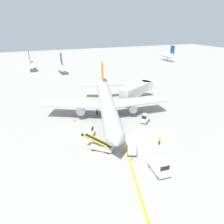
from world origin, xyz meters
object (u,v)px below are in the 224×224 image
at_px(ground_crew_marshaller, 111,124).
at_px(pushback_tug, 160,167).
at_px(ground_crew_wing_walker, 159,140).
at_px(safety_cone_wingtip_right, 75,120).
at_px(baggage_tug_near_wing, 89,131).
at_px(jet_bridge, 139,89).
at_px(baggage_cart_loaded, 132,150).
at_px(belt_loader_forward_hold, 101,146).
at_px(safety_cone_nose_right, 112,132).
at_px(baggage_tug_by_cargo_door, 145,119).
at_px(safety_cone_wingtip_left, 108,137).
at_px(airliner, 107,102).
at_px(safety_cone_nose_left, 121,112).

bearing_deg(ground_crew_marshaller, pushback_tug, -85.21).
relative_size(ground_crew_wing_walker, safety_cone_wingtip_right, 3.86).
height_order(baggage_tug_near_wing, ground_crew_wing_walker, baggage_tug_near_wing).
relative_size(jet_bridge, baggage_cart_loaded, 3.37).
distance_m(baggage_tug_near_wing, belt_loader_forward_hold, 5.55).
distance_m(baggage_cart_loaded, ground_crew_marshaller, 9.44).
bearing_deg(safety_cone_nose_right, baggage_cart_loaded, -85.55).
bearing_deg(ground_crew_wing_walker, baggage_cart_loaded, -176.65).
bearing_deg(baggage_tug_by_cargo_door, safety_cone_wingtip_left, -162.58).
relative_size(baggage_tug_near_wing, safety_cone_wingtip_left, 6.07).
height_order(pushback_tug, belt_loader_forward_hold, belt_loader_forward_hold).
bearing_deg(airliner, pushback_tug, -89.90).
distance_m(pushback_tug, ground_crew_marshaller, 15.36).
bearing_deg(jet_bridge, safety_cone_nose_left, -144.77).
distance_m(ground_crew_wing_walker, safety_cone_nose_left, 15.46).
bearing_deg(baggage_cart_loaded, airliner, 84.81).
relative_size(baggage_tug_near_wing, belt_loader_forward_hold, 0.58).
bearing_deg(safety_cone_nose_right, airliner, 76.14).
distance_m(ground_crew_marshaller, safety_cone_nose_left, 8.30).
height_order(safety_cone_nose_left, safety_cone_wingtip_right, same).
bearing_deg(safety_cone_nose_left, safety_cone_nose_right, -125.12).
relative_size(jet_bridge, safety_cone_wingtip_right, 28.29).
height_order(jet_bridge, ground_crew_wing_walker, jet_bridge).
bearing_deg(baggage_cart_loaded, ground_crew_marshaller, 89.26).
xyz_separation_m(pushback_tug, belt_loader_forward_hold, (-5.83, 8.53, -0.22)).
xyz_separation_m(jet_bridge, pushback_tug, (-11.71, -27.07, -2.55)).
height_order(baggage_tug_near_wing, ground_crew_marshaller, baggage_tug_near_wing).
relative_size(safety_cone_nose_left, safety_cone_wingtip_right, 1.00).
bearing_deg(pushback_tug, jet_bridge, 66.61).
height_order(baggage_cart_loaded, safety_cone_wingtip_right, baggage_cart_loaded).
distance_m(baggage_tug_by_cargo_door, ground_crew_marshaller, 7.67).
height_order(safety_cone_wingtip_left, safety_cone_wingtip_right, same).
bearing_deg(pushback_tug, airliner, 90.10).
xyz_separation_m(baggage_cart_loaded, safety_cone_wingtip_right, (-6.12, 15.35, -0.25)).
bearing_deg(belt_loader_forward_hold, ground_crew_wing_walker, -13.03).
distance_m(baggage_tug_by_cargo_door, baggage_cart_loaded, 11.78).
relative_size(jet_bridge, baggage_tug_near_wing, 4.66).
distance_m(jet_bridge, baggage_tug_near_wing, 22.45).
xyz_separation_m(baggage_tug_by_cargo_door, ground_crew_wing_walker, (-2.17, -8.51, -0.02)).
distance_m(baggage_tug_near_wing, baggage_cart_loaded, 9.58).
bearing_deg(ground_crew_wing_walker, airliner, 106.02).
relative_size(safety_cone_nose_right, safety_cone_wingtip_right, 1.00).
distance_m(baggage_tug_near_wing, baggage_tug_by_cargo_door, 12.78).
height_order(baggage_tug_by_cargo_door, safety_cone_nose_left, baggage_tug_by_cargo_door).
xyz_separation_m(baggage_tug_near_wing, baggage_cart_loaded, (4.99, -8.16, -0.46)).
height_order(pushback_tug, baggage_tug_by_cargo_door, pushback_tug).
distance_m(airliner, belt_loader_forward_hold, 13.95).
height_order(pushback_tug, baggage_tug_near_wing, pushback_tug).
relative_size(baggage_tug_by_cargo_door, belt_loader_forward_hold, 0.59).
distance_m(jet_bridge, safety_cone_nose_left, 9.96).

